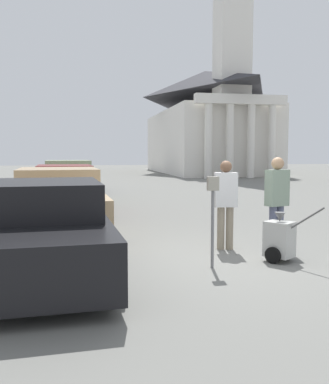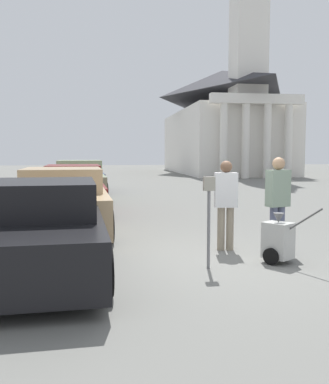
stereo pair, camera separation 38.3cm
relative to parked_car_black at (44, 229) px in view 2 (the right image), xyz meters
name	(u,v)px [view 2 (the right image)]	position (x,y,z in m)	size (l,w,h in m)	color
ground_plane	(212,262)	(2.74, 0.12, -0.65)	(120.00, 120.00, 0.00)	slate
parked_car_black	(44,229)	(0.00, 0.00, 0.00)	(2.09, 4.87, 1.42)	black
parked_car_tan	(64,202)	(0.00, 3.34, 0.04)	(2.28, 5.01, 1.50)	tan
parked_car_maroon	(74,190)	(0.00, 6.89, 0.03)	(2.17, 5.27, 1.47)	maroon
parked_car_sage	(80,181)	(0.00, 10.45, 0.07)	(2.24, 4.79, 1.56)	gray
parked_car_navy	(83,178)	(0.00, 13.84, 0.01)	(2.16, 4.75, 1.38)	#19234C
parking_meter	(209,205)	(2.57, -0.29, 0.36)	(0.18, 0.09, 1.47)	slate
person_worker	(226,200)	(3.21, 0.94, 0.31)	(0.45, 0.27, 1.70)	gray
person_supervisor	(278,198)	(4.11, 0.64, 0.35)	(0.46, 0.33, 1.76)	#515670
equipment_cart	(278,240)	(3.81, -0.11, -0.27)	(0.73, 0.92, 1.00)	#B2B2AD
church	(223,115)	(12.02, 32.02, 4.68)	(8.36, 18.82, 23.02)	silver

